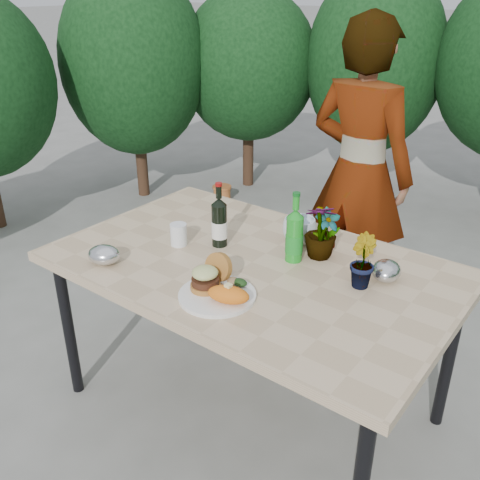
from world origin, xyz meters
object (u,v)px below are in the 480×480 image
Objects in this scene: patio_table at (252,275)px; person at (359,174)px; wine_bottle at (219,223)px; dinner_plate at (217,295)px.

person is (-0.05, 1.06, 0.14)m from patio_table.
patio_table is at bearing -27.85° from wine_bottle.
person is at bearing 94.66° from dinner_plate.
dinner_plate is 1.35m from person.
wine_bottle is 0.17× the size of person.
patio_table is 5.67× the size of wine_bottle.
dinner_plate is at bearing -68.03° from wine_bottle.
dinner_plate reaches higher than patio_table.
dinner_plate is (0.06, -0.29, 0.06)m from patio_table.
person reaches higher than dinner_plate.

